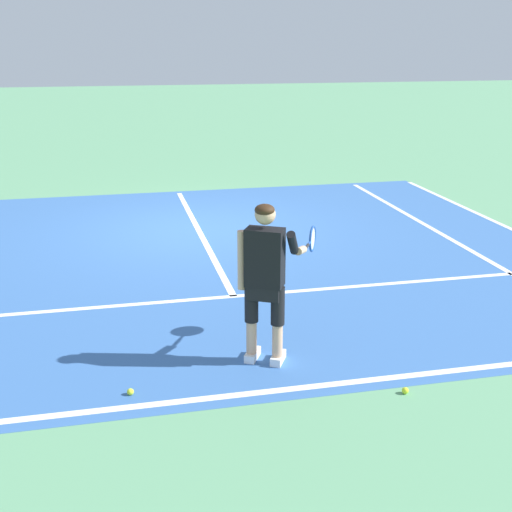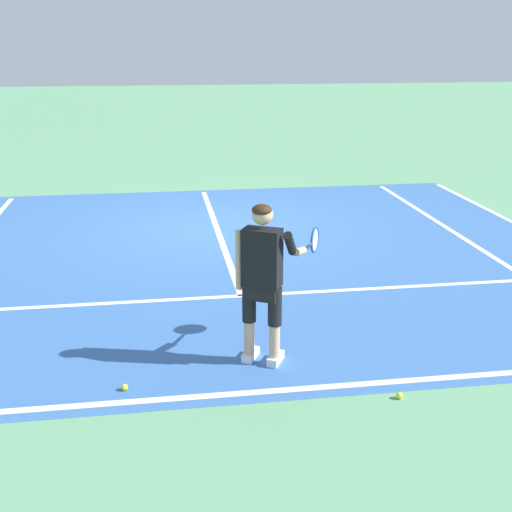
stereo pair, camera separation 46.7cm
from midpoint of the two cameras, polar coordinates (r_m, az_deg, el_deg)
The scene contains 9 objects.
ground_plane at distance 12.09m, azimuth -6.06°, elevation 2.27°, with size 80.00×80.00×0.00m, color #609E70.
court_inner_surface at distance 10.70m, azimuth -5.11°, elevation 0.22°, with size 10.98×9.35×0.00m, color #3866A8.
line_baseline at distance 6.63m, azimuth 0.24°, elevation -11.34°, with size 10.98×0.10×0.01m, color white.
line_service at distance 8.90m, azimuth -3.43°, elevation -3.45°, with size 8.23×0.10×0.01m, color white.
line_centre_service at distance 11.91m, azimuth -5.95°, elevation 2.05°, with size 0.10×6.40×0.01m, color white.
line_singles_right at distance 11.91m, azimuth 14.90°, elevation 1.54°, with size 0.10×8.95×0.01m, color white.
tennis_player at distance 6.79m, azimuth -1.10°, elevation -1.46°, with size 1.03×0.92×1.71m.
tennis_ball_near_feet at distance 6.67m, azimuth 10.59°, elevation -11.21°, with size 0.07×0.07×0.07m, color #CCE02D.
tennis_ball_by_baseline at distance 6.69m, azimuth -12.65°, elevation -11.23°, with size 0.07×0.07×0.07m, color #CCE02D.
Camera 1 is at (-1.52, -11.54, 3.25)m, focal length 47.06 mm.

